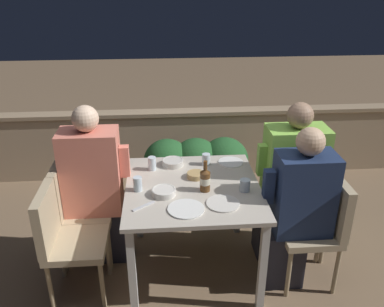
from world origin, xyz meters
The scene contains 24 objects.
ground_plane centered at (0.00, 0.00, 0.00)m, with size 16.00×16.00×0.00m, color #7A6047.
parapet_wall centered at (0.00, 1.61, 0.38)m, with size 9.00×0.18×0.75m.
dining_table centered at (0.00, 0.00, 0.64)m, with size 0.95×0.99×0.73m.
planter_hedge centered at (0.11, 0.95, 0.38)m, with size 1.00×0.47×0.68m.
chair_left_near centered at (-0.90, -0.20, 0.51)m, with size 0.41×0.40×0.84m.
chair_left_far centered at (-0.90, 0.21, 0.51)m, with size 0.41×0.40×0.84m.
person_coral_top centered at (-0.71, 0.21, 0.64)m, with size 0.50×0.26×1.28m.
chair_right_near centered at (0.90, -0.18, 0.51)m, with size 0.41×0.40×0.84m.
person_navy_jumper centered at (0.71, -0.18, 0.61)m, with size 0.48×0.26×1.22m.
chair_right_far centered at (0.94, 0.15, 0.51)m, with size 0.41×0.40×0.84m.
person_green_blouse centered at (0.75, 0.15, 0.64)m, with size 0.51×0.26×1.28m.
beer_bottle centered at (0.08, -0.07, 0.82)m, with size 0.07×0.07×0.23m.
plate_0 centered at (-0.07, -0.31, 0.74)m, with size 0.24×0.24×0.01m.
plate_1 centered at (0.18, -0.26, 0.74)m, with size 0.22×0.22×0.01m.
plate_2 centered at (0.33, 0.35, 0.74)m, with size 0.20×0.20×0.01m.
bowl_0 centered at (-0.21, -0.11, 0.76)m, with size 0.16×0.16×0.05m.
bowl_1 centered at (-0.13, 0.35, 0.76)m, with size 0.17×0.17×0.05m.
bowl_2 centered at (0.03, 0.13, 0.75)m, with size 0.13×0.13×0.04m.
glass_cup_0 centered at (0.13, 0.34, 0.78)m, with size 0.06×0.06×0.09m.
glass_cup_1 centered at (-0.39, -0.03, 0.78)m, with size 0.06×0.06×0.10m.
glass_cup_2 centered at (0.35, -0.09, 0.77)m, with size 0.07×0.07×0.09m.
glass_cup_3 centered at (-0.29, 0.28, 0.78)m, with size 0.06×0.06×0.11m.
fork_0 centered at (-0.34, -0.25, 0.73)m, with size 0.15×0.12×0.01m.
potted_plant centered at (1.11, 0.64, 0.44)m, with size 0.41×0.41×0.72m.
Camera 1 is at (-0.20, -2.52, 2.15)m, focal length 38.00 mm.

